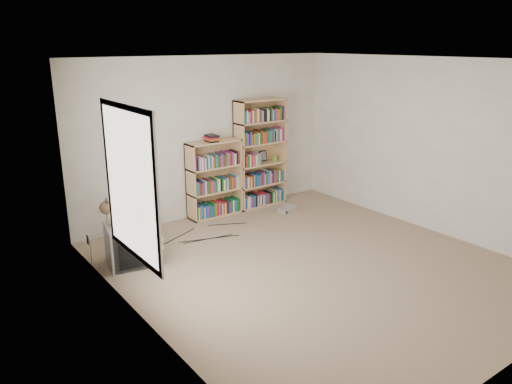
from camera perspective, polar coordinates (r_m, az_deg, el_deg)
floor at (r=6.38m, az=6.58°, el=-8.32°), size 4.50×5.00×0.01m
wall_back at (r=7.92m, az=-5.52°, el=6.23°), size 4.50×0.02×2.50m
wall_left at (r=4.76m, az=-13.25°, el=-1.36°), size 0.02×5.00×2.50m
wall_right at (r=7.64m, az=19.46°, el=4.96°), size 0.02×5.00×2.50m
ceiling at (r=5.78m, az=7.43°, el=14.73°), size 4.50×5.00×0.02m
window at (r=4.90m, az=-14.17°, el=0.93°), size 0.02×1.22×1.52m
crt_tv at (r=6.47m, az=-13.94°, el=-5.81°), size 0.70×0.66×0.53m
cat at (r=6.30m, az=-14.00°, el=-2.86°), size 0.69×0.69×0.59m
bookcase_tall at (r=8.38m, az=0.43°, el=4.15°), size 0.90×0.30×1.80m
bookcase_short at (r=7.96m, az=-4.84°, el=1.14°), size 0.88×0.30×1.21m
book_stack at (r=7.75m, az=-5.04°, el=6.14°), size 0.19×0.25×0.11m
green_mug at (r=8.56m, az=2.11°, el=3.90°), size 0.08×0.08×0.09m
framed_print at (r=8.52m, az=0.80°, el=4.17°), size 0.14×0.05×0.18m
dvd_player at (r=8.29m, az=3.65°, el=-1.93°), size 0.37×0.31×0.07m
wall_outlet at (r=6.62m, az=-18.65°, el=-5.16°), size 0.01×0.08×0.13m
floor_cables at (r=7.44m, az=-3.98°, el=-4.44°), size 1.20×0.70×0.01m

